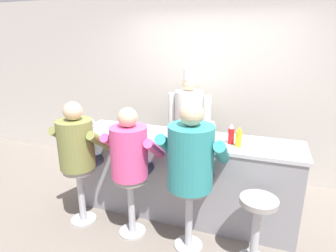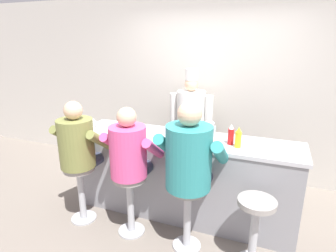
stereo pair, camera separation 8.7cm
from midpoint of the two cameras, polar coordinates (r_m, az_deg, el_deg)
The scene contains 15 objects.
ground_plane at distance 3.42m, azimuth 2.10°, elevation -19.82°, with size 20.00×20.00×0.00m, color slate.
wall_back at distance 4.34m, azimuth 9.35°, elevation 7.56°, with size 10.00×0.06×2.70m.
diner_counter at distance 3.40m, azimuth 3.92°, elevation -10.15°, with size 2.59×0.61×0.99m.
ketchup_bottle_red at distance 3.03m, azimuth 13.47°, elevation -1.79°, with size 0.06×0.06×0.22m.
mustard_bottle_yellow at distance 2.96m, azimuth 14.91°, elevation -2.38°, with size 0.06×0.06×0.22m.
hot_sauce_bottle_orange at distance 2.95m, azimuth 6.55°, elevation -2.68°, with size 0.03×0.03×0.14m.
water_pitcher_clear at distance 3.07m, azimuth 9.12°, elevation -1.21°, with size 0.13×0.11×0.22m.
breakfast_plate at distance 3.50m, azimuth -10.44°, elevation -0.58°, with size 0.23×0.23×0.05m.
cereal_bowl at distance 3.38m, azimuth -1.83°, elevation -0.71°, with size 0.13×0.13×0.06m.
coffee_mug_white at distance 3.67m, azimuth -14.59°, elevation 0.55°, with size 0.13×0.08×0.10m.
diner_seated_olive at distance 3.28m, azimuth -16.95°, elevation -4.08°, with size 0.59×0.58×1.44m.
diner_seated_pink at distance 2.94m, azimuth -6.91°, elevation -5.99°, with size 0.58×0.57×1.43m.
diner_seated_teal at distance 2.70m, azimuth 5.37°, elevation -6.94°, with size 0.66×0.65×1.53m.
empty_stool_round at distance 2.83m, azimuth 18.14°, elevation -18.05°, with size 0.35×0.35×0.69m.
cook_in_whites_near at distance 4.17m, azimuth 5.22°, elevation 1.20°, with size 0.65×0.42×1.67m.
Camera 2 is at (0.92, -2.57, 2.06)m, focal length 30.00 mm.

